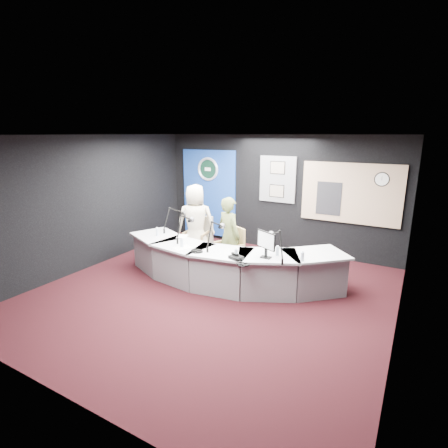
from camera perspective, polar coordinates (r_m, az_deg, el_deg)
The scene contains 33 objects.
ground at distance 6.48m, azimuth -1.99°, elevation -11.26°, with size 6.00×6.00×0.00m, color black.
ceiling at distance 5.83m, azimuth -2.24°, elevation 14.34°, with size 6.00×6.00×0.02m, color silver.
wall_back at distance 8.65m, azimuth 8.41°, elevation 4.97°, with size 6.00×0.02×2.80m, color black.
wall_front at distance 3.91m, azimuth -26.09°, elevation -8.38°, with size 6.00×0.02×2.80m, color black.
wall_left at distance 7.97m, azimuth -20.85°, elevation 3.34°, with size 0.02×6.00×2.80m, color black.
wall_right at distance 5.16m, azimuth 27.61°, elevation -3.16°, with size 0.02×6.00×2.80m, color black.
broadcast_desk at distance 6.79m, azimuth 0.06°, elevation -6.56°, with size 4.50×1.90×0.75m, color #BBBDC0, non-canonical shape.
backdrop_panel at distance 9.49m, azimuth -2.47°, elevation 5.04°, with size 1.60×0.05×2.30m, color navy.
agency_seal at distance 9.37m, azimuth -2.65°, elevation 8.93°, with size 0.63×0.63×0.07m, color silver.
seal_center at distance 9.37m, azimuth -2.63°, elevation 8.93°, with size 0.48×0.48×0.01m, color black.
pinboard at distance 8.55m, azimuth 8.73°, elevation 7.22°, with size 0.90×0.04×1.10m, color slate.
framed_photo_upper at distance 8.49m, azimuth 8.73°, elevation 9.07°, with size 0.34×0.02×0.27m, color #7D6D5B.
framed_photo_lower at distance 8.56m, azimuth 8.59°, elevation 5.34°, with size 0.34×0.02×0.27m, color #7D6D5B.
booth_window_frame at distance 8.14m, azimuth 19.94°, elevation 4.72°, with size 2.12×0.06×1.32m, color tan.
booth_glow at distance 8.13m, azimuth 19.93°, elevation 4.71°, with size 2.00×0.02×1.20m, color beige.
equipment_rack at distance 8.22m, azimuth 16.73°, elevation 4.00°, with size 0.55×0.02×0.75m, color black.
wall_clock at distance 7.99m, azimuth 24.38°, elevation 6.66°, with size 0.28×0.28×0.01m, color white.
armchair_left at distance 8.02m, azimuth -4.60°, elevation -2.10°, with size 0.59×0.59×1.05m, color #A4824A, non-canonical shape.
armchair_right at distance 7.21m, azimuth 0.82°, elevation -4.45°, with size 0.53×0.53×0.95m, color #A4824A, non-canonical shape.
draped_jacket at distance 8.18m, azimuth -3.51°, elevation -1.07°, with size 0.50×0.10×0.70m, color slate.
person_man at distance 7.93m, azimuth -4.65°, elevation 0.27°, with size 0.85×0.55×1.74m, color beige.
person_woman at distance 7.11m, azimuth 0.83°, elevation -1.94°, with size 0.58×0.38×1.60m, color #515B2F.
computer_monitor at distance 5.97m, azimuth 6.93°, elevation -2.61°, with size 0.48×0.03×0.33m, color black.
desk_phone at distance 5.97m, azimuth 1.99°, elevation -5.49°, with size 0.22×0.17×0.05m, color black.
headphones_near at distance 5.72m, azimuth 3.13°, elevation -6.52°, with size 0.21×0.21×0.03m, color black.
headphones_far at distance 6.34m, azimuth -4.45°, elevation -4.40°, with size 0.24×0.24×0.04m, color black.
paper_stack at distance 7.30m, azimuth -6.81°, elevation -2.01°, with size 0.20×0.28×0.00m, color white.
notepad at distance 6.59m, azimuth -6.82°, elevation -3.85°, with size 0.23×0.33×0.00m, color white.
boom_mic_a at distance 7.70m, azimuth -8.09°, elevation 1.14°, with size 0.22×0.73×0.60m, color black, non-canonical shape.
boom_mic_b at distance 7.00m, azimuth -6.45°, elevation -0.17°, with size 0.21×0.73×0.60m, color black, non-canonical shape.
boom_mic_c at distance 6.48m, azimuth -1.47°, elevation -1.29°, with size 0.17×0.74×0.60m, color black, non-canonical shape.
boom_mic_d at distance 5.98m, azimuth 8.60°, elevation -2.85°, with size 0.52×0.60×0.60m, color black, non-canonical shape.
water_bottles at distance 6.42m, azimuth -1.07°, elevation -3.41°, with size 3.15×0.54×0.18m, color silver, non-canonical shape.
Camera 1 is at (3.07, -4.96, 2.83)m, focal length 28.00 mm.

